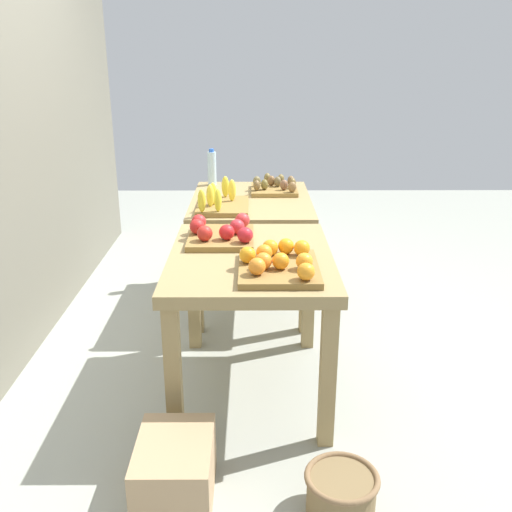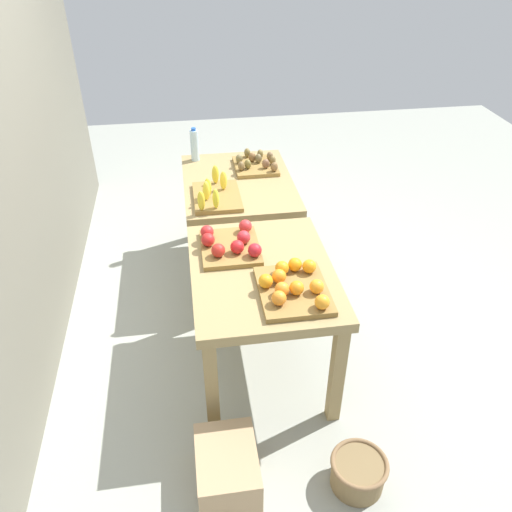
{
  "view_description": "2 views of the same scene",
  "coord_description": "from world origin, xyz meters",
  "px_view_note": "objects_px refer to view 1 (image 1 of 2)",
  "views": [
    {
      "loc": [
        -3.22,
        -0.01,
        1.71
      ],
      "look_at": [
        0.0,
        -0.03,
        0.54
      ],
      "focal_mm": 40.27,
      "sensor_mm": 36.0,
      "label": 1
    },
    {
      "loc": [
        -2.85,
        0.38,
        2.45
      ],
      "look_at": [
        -0.1,
        -0.03,
        0.53
      ],
      "focal_mm": 35.97,
      "sensor_mm": 36.0,
      "label": 2
    }
  ],
  "objects_px": {
    "kiwi_bin": "(275,187)",
    "cardboard_produce_box": "(175,470)",
    "orange_bin": "(278,263)",
    "water_bottle": "(212,168)",
    "watermelon_pile": "(281,243)",
    "wicker_basket": "(341,493)",
    "apple_bin": "(221,233)",
    "display_table_right": "(251,214)",
    "display_table_left": "(251,275)",
    "banana_crate": "(221,203)"
  },
  "relations": [
    {
      "from": "kiwi_bin",
      "to": "cardboard_produce_box",
      "type": "xyz_separation_m",
      "value": [
        -2.11,
        0.47,
        -0.66
      ]
    },
    {
      "from": "orange_bin",
      "to": "cardboard_produce_box",
      "type": "xyz_separation_m",
      "value": [
        -0.57,
        0.43,
        -0.67
      ]
    },
    {
      "from": "water_bottle",
      "to": "watermelon_pile",
      "type": "height_order",
      "value": "water_bottle"
    },
    {
      "from": "watermelon_pile",
      "to": "wicker_basket",
      "type": "distance_m",
      "value": 2.94
    },
    {
      "from": "apple_bin",
      "to": "water_bottle",
      "type": "relative_size",
      "value": 1.5
    },
    {
      "from": "apple_bin",
      "to": "kiwi_bin",
      "type": "height_order",
      "value": "apple_bin"
    },
    {
      "from": "display_table_right",
      "to": "kiwi_bin",
      "type": "height_order",
      "value": "kiwi_bin"
    },
    {
      "from": "watermelon_pile",
      "to": "wicker_basket",
      "type": "xyz_separation_m",
      "value": [
        -2.94,
        -0.1,
        -0.03
      ]
    },
    {
      "from": "orange_bin",
      "to": "kiwi_bin",
      "type": "relative_size",
      "value": 1.24
    },
    {
      "from": "orange_bin",
      "to": "water_bottle",
      "type": "xyz_separation_m",
      "value": [
        1.76,
        0.42,
        0.09
      ]
    },
    {
      "from": "display_table_left",
      "to": "display_table_right",
      "type": "height_order",
      "value": "same"
    },
    {
      "from": "display_table_left",
      "to": "kiwi_bin",
      "type": "height_order",
      "value": "kiwi_bin"
    },
    {
      "from": "orange_bin",
      "to": "kiwi_bin",
      "type": "distance_m",
      "value": 1.55
    },
    {
      "from": "water_bottle",
      "to": "wicker_basket",
      "type": "xyz_separation_m",
      "value": [
        -2.42,
        -0.64,
        -0.79
      ]
    },
    {
      "from": "cardboard_produce_box",
      "to": "apple_bin",
      "type": "bearing_deg",
      "value": -8.17
    },
    {
      "from": "watermelon_pile",
      "to": "water_bottle",
      "type": "bearing_deg",
      "value": 133.6
    },
    {
      "from": "display_table_right",
      "to": "cardboard_produce_box",
      "type": "height_order",
      "value": "display_table_right"
    },
    {
      "from": "display_table_left",
      "to": "cardboard_produce_box",
      "type": "xyz_separation_m",
      "value": [
        -0.8,
        0.3,
        -0.52
      ]
    },
    {
      "from": "orange_bin",
      "to": "banana_crate",
      "type": "height_order",
      "value": "banana_crate"
    },
    {
      "from": "orange_bin",
      "to": "watermelon_pile",
      "type": "xyz_separation_m",
      "value": [
        2.28,
        -0.12,
        -0.67
      ]
    },
    {
      "from": "display_table_left",
      "to": "apple_bin",
      "type": "xyz_separation_m",
      "value": [
        0.22,
        0.15,
        0.15
      ]
    },
    {
      "from": "orange_bin",
      "to": "cardboard_produce_box",
      "type": "bearing_deg",
      "value": 143.0
    },
    {
      "from": "display_table_left",
      "to": "orange_bin",
      "type": "height_order",
      "value": "orange_bin"
    },
    {
      "from": "display_table_right",
      "to": "wicker_basket",
      "type": "xyz_separation_m",
      "value": [
        -2.01,
        -0.35,
        -0.55
      ]
    },
    {
      "from": "water_bottle",
      "to": "display_table_right",
      "type": "bearing_deg",
      "value": -144.98
    },
    {
      "from": "watermelon_pile",
      "to": "display_table_right",
      "type": "bearing_deg",
      "value": 164.91
    },
    {
      "from": "banana_crate",
      "to": "wicker_basket",
      "type": "relative_size",
      "value": 1.54
    },
    {
      "from": "display_table_left",
      "to": "kiwi_bin",
      "type": "xyz_separation_m",
      "value": [
        1.32,
        -0.17,
        0.15
      ]
    },
    {
      "from": "apple_bin",
      "to": "water_bottle",
      "type": "distance_m",
      "value": 1.33
    },
    {
      "from": "display_table_left",
      "to": "kiwi_bin",
      "type": "distance_m",
      "value": 1.34
    },
    {
      "from": "display_table_left",
      "to": "watermelon_pile",
      "type": "xyz_separation_m",
      "value": [
        2.05,
        -0.25,
        -0.52
      ]
    },
    {
      "from": "display_table_left",
      "to": "display_table_right",
      "type": "distance_m",
      "value": 1.12
    },
    {
      "from": "banana_crate",
      "to": "cardboard_produce_box",
      "type": "distance_m",
      "value": 1.78
    },
    {
      "from": "water_bottle",
      "to": "cardboard_produce_box",
      "type": "relative_size",
      "value": 0.67
    },
    {
      "from": "display_table_right",
      "to": "kiwi_bin",
      "type": "bearing_deg",
      "value": -40.02
    },
    {
      "from": "apple_bin",
      "to": "kiwi_bin",
      "type": "bearing_deg",
      "value": -16.22
    },
    {
      "from": "display_table_left",
      "to": "banana_crate",
      "type": "height_order",
      "value": "banana_crate"
    },
    {
      "from": "display_table_right",
      "to": "wicker_basket",
      "type": "bearing_deg",
      "value": -170.11
    },
    {
      "from": "cardboard_produce_box",
      "to": "water_bottle",
      "type": "bearing_deg",
      "value": -0.24
    },
    {
      "from": "display_table_left",
      "to": "apple_bin",
      "type": "relative_size",
      "value": 2.6
    },
    {
      "from": "orange_bin",
      "to": "display_table_left",
      "type": "bearing_deg",
      "value": 28.65
    },
    {
      "from": "water_bottle",
      "to": "wicker_basket",
      "type": "bearing_deg",
      "value": -165.18
    },
    {
      "from": "apple_bin",
      "to": "display_table_left",
      "type": "bearing_deg",
      "value": -144.63
    },
    {
      "from": "water_bottle",
      "to": "banana_crate",
      "type": "bearing_deg",
      "value": -171.5
    },
    {
      "from": "apple_bin",
      "to": "water_bottle",
      "type": "bearing_deg",
      "value": 5.9
    },
    {
      "from": "apple_bin",
      "to": "cardboard_produce_box",
      "type": "xyz_separation_m",
      "value": [
        -1.01,
        0.15,
        -0.67
      ]
    },
    {
      "from": "orange_bin",
      "to": "banana_crate",
      "type": "bearing_deg",
      "value": 16.19
    },
    {
      "from": "display_table_left",
      "to": "orange_bin",
      "type": "xyz_separation_m",
      "value": [
        -0.23,
        -0.13,
        0.15
      ]
    },
    {
      "from": "display_table_right",
      "to": "wicker_basket",
      "type": "distance_m",
      "value": 2.11
    },
    {
      "from": "wicker_basket",
      "to": "cardboard_produce_box",
      "type": "height_order",
      "value": "cardboard_produce_box"
    }
  ]
}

